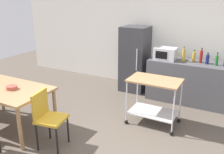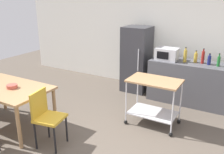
{
  "view_description": "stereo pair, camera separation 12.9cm",
  "coord_description": "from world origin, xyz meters",
  "views": [
    {
      "loc": [
        1.65,
        -2.59,
        2.26
      ],
      "look_at": [
        -0.37,
        1.2,
        0.8
      ],
      "focal_mm": 39.31,
      "sensor_mm": 36.0,
      "label": 1
    },
    {
      "loc": [
        1.76,
        -2.52,
        2.26
      ],
      "look_at": [
        -0.37,
        1.2,
        0.8
      ],
      "focal_mm": 39.31,
      "sensor_mm": 36.0,
      "label": 2
    }
  ],
  "objects": [
    {
      "name": "back_wall",
      "position": [
        0.0,
        3.2,
        1.45
      ],
      "size": [
        8.4,
        0.12,
        2.9
      ],
      "primitive_type": "cube",
      "color": "silver",
      "rests_on": "ground_plane"
    },
    {
      "name": "kitchen_counter",
      "position": [
        0.9,
        2.6,
        0.45
      ],
      "size": [
        2.0,
        0.64,
        0.9
      ],
      "primitive_type": "cube",
      "color": "#4C4C51",
      "rests_on": "ground_plane"
    },
    {
      "name": "dining_table",
      "position": [
        -1.76,
        -0.02,
        0.67
      ],
      "size": [
        1.5,
        0.9,
        0.75
      ],
      "color": "#A37A51",
      "rests_on": "ground_plane"
    },
    {
      "name": "chair_mustard",
      "position": [
        -0.77,
        -0.12,
        0.52
      ],
      "size": [
        0.46,
        0.46,
        0.89
      ],
      "rotation": [
        0.0,
        0.0,
        1.74
      ],
      "color": "gold",
      "rests_on": "ground_plane"
    },
    {
      "name": "refrigerator",
      "position": [
        -0.55,
        2.7,
        0.78
      ],
      "size": [
        0.6,
        0.63,
        1.55
      ],
      "color": "#333338",
      "rests_on": "ground_plane"
    },
    {
      "name": "kitchen_cart",
      "position": [
        0.42,
        1.3,
        0.57
      ],
      "size": [
        0.91,
        0.57,
        0.85
      ],
      "color": "#A37A51",
      "rests_on": "ground_plane"
    },
    {
      "name": "microwave",
      "position": [
        0.23,
        2.54,
        1.03
      ],
      "size": [
        0.46,
        0.35,
        0.26
      ],
      "color": "silver",
      "rests_on": "kitchen_counter"
    },
    {
      "name": "bottle_soda",
      "position": [
        0.61,
        2.55,
        1.03
      ],
      "size": [
        0.07,
        0.07,
        0.31
      ],
      "color": "gold",
      "rests_on": "kitchen_counter"
    },
    {
      "name": "bottle_wine",
      "position": [
        0.81,
        2.65,
        1.0
      ],
      "size": [
        0.07,
        0.07,
        0.25
      ],
      "color": "gold",
      "rests_on": "kitchen_counter"
    },
    {
      "name": "bottle_sesame_oil",
      "position": [
        0.96,
        2.62,
        1.03
      ],
      "size": [
        0.06,
        0.06,
        0.31
      ],
      "color": "maroon",
      "rests_on": "kitchen_counter"
    },
    {
      "name": "bottle_sparkling_water",
      "position": [
        1.09,
        2.59,
        1.0
      ],
      "size": [
        0.07,
        0.07,
        0.23
      ],
      "color": "navy",
      "rests_on": "kitchen_counter"
    },
    {
      "name": "bottle_hot_sauce",
      "position": [
        1.27,
        2.56,
        1.01
      ],
      "size": [
        0.06,
        0.06,
        0.26
      ],
      "color": "#1E6628",
      "rests_on": "kitchen_counter"
    },
    {
      "name": "fruit_bowl",
      "position": [
        -1.62,
        -0.01,
        0.78
      ],
      "size": [
        0.18,
        0.18,
        0.06
      ],
      "primitive_type": "cylinder",
      "color": "#B24C3F",
      "rests_on": "dining_table"
    }
  ]
}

